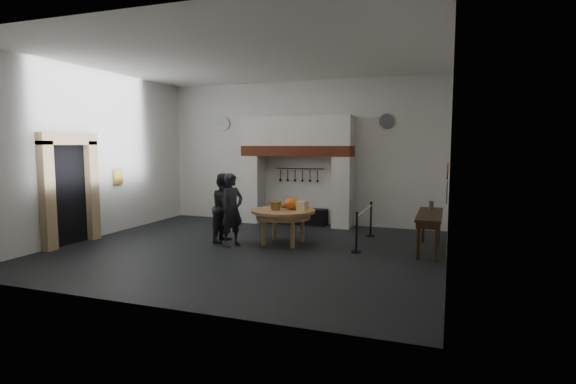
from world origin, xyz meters
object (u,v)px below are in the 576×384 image
(visitor_far, at_px, (225,208))
(barrier_post_near, at_px, (356,233))
(work_table, at_px, (283,211))
(side_table, at_px, (430,215))
(iron_range, at_px, (297,216))
(visitor_near, at_px, (232,210))
(barrier_post_far, at_px, (371,220))

(visitor_far, xyz_separation_m, barrier_post_near, (3.44, -0.04, -0.44))
(barrier_post_near, bearing_deg, work_table, 171.90)
(work_table, xyz_separation_m, barrier_post_near, (1.92, -0.27, -0.39))
(side_table, bearing_deg, barrier_post_near, -155.58)
(work_table, relative_size, visitor_far, 0.91)
(iron_range, bearing_deg, side_table, -30.48)
(visitor_near, bearing_deg, barrier_post_far, -29.17)
(side_table, distance_m, barrier_post_near, 1.80)
(work_table, relative_size, barrier_post_far, 1.79)
(iron_range, xyz_separation_m, barrier_post_far, (2.51, -1.14, 0.20))
(visitor_near, xyz_separation_m, barrier_post_far, (3.04, 2.36, -0.45))
(visitor_far, bearing_deg, visitor_near, -136.37)
(visitor_near, relative_size, barrier_post_near, 2.01)
(side_table, bearing_deg, iron_range, 149.52)
(iron_range, relative_size, visitor_far, 1.07)
(visitor_near, bearing_deg, visitor_far, 68.09)
(barrier_post_near, relative_size, barrier_post_far, 1.00)
(side_table, relative_size, barrier_post_near, 2.44)
(barrier_post_far, bearing_deg, work_table, -138.09)
(visitor_near, height_order, barrier_post_far, visitor_near)
(barrier_post_far, bearing_deg, barrier_post_near, -90.00)
(visitor_near, distance_m, visitor_far, 0.57)
(side_table, relative_size, barrier_post_far, 2.44)
(work_table, bearing_deg, barrier_post_near, -8.10)
(visitor_far, relative_size, side_table, 0.81)
(visitor_near, distance_m, side_table, 4.76)
(iron_range, height_order, barrier_post_far, barrier_post_far)
(visitor_far, relative_size, barrier_post_far, 1.97)
(iron_range, xyz_separation_m, barrier_post_near, (2.51, -3.14, 0.20))
(visitor_near, bearing_deg, side_table, -53.82)
(barrier_post_near, bearing_deg, barrier_post_far, 90.00)
(iron_range, distance_m, barrier_post_near, 4.02)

